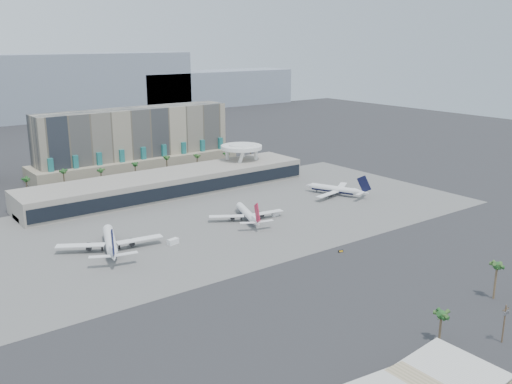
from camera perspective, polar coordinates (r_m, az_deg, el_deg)
ground at (r=244.51m, az=3.86°, el=-5.60°), size 900.00×900.00×0.00m
apron_pad at (r=286.03m, az=-3.33°, el=-2.47°), size 260.00×130.00×0.06m
mountain_ridge at (r=669.31m, az=-21.59°, el=9.25°), size 680.00×60.00×70.00m
hotel at (r=388.53m, az=-11.95°, el=4.49°), size 140.00×30.00×42.00m
terminal at (r=329.74m, az=-8.63°, el=0.94°), size 170.00×32.50×14.50m
saucer_structure at (r=360.54m, az=-1.46°, el=4.27°), size 26.00×26.00×21.89m
palm_row at (r=362.44m, az=-10.34°, el=2.80°), size 157.80×2.80×13.10m
utility_pole at (r=184.48m, az=23.61°, el=-11.68°), size 3.20×0.85×12.00m
airliner_left at (r=247.42m, az=-14.36°, el=-4.82°), size 42.69×44.13×15.85m
airliner_centre at (r=278.91m, az=-0.87°, el=-2.18°), size 36.27×37.48×13.51m
airliner_right at (r=326.72m, az=7.99°, el=0.27°), size 35.96×37.05×13.61m
service_vehicle_a at (r=250.30m, az=-8.30°, el=-4.93°), size 5.38×3.42×2.43m
service_vehicle_b at (r=286.44m, az=1.90°, el=-2.24°), size 3.62×2.23×1.79m
taxiway_sign at (r=241.55m, az=8.47°, el=-5.87°), size 2.22×0.96×1.01m
near_palm_a at (r=178.57m, az=18.02°, el=-11.99°), size 6.00×6.00×10.04m
near_palm_b at (r=211.03m, az=22.93°, el=-7.18°), size 6.00×6.00×13.48m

